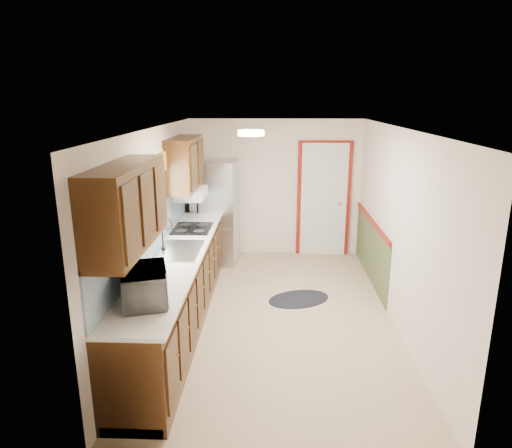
{
  "coord_description": "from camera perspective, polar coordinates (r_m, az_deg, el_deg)",
  "views": [
    {
      "loc": [
        -0.04,
        -5.44,
        2.75
      ],
      "look_at": [
        -0.26,
        0.3,
        1.15
      ],
      "focal_mm": 32.0,
      "sensor_mm": 36.0,
      "label": 1
    }
  ],
  "objects": [
    {
      "name": "refrigerator",
      "position": [
        7.78,
        -5.09,
        1.54
      ],
      "size": [
        0.77,
        0.75,
        1.75
      ],
      "rotation": [
        0.0,
        0.0,
        -0.06
      ],
      "color": "#B7B7BC",
      "rests_on": "ground"
    },
    {
      "name": "microwave",
      "position": [
        4.28,
        -13.77,
        -7.05
      ],
      "size": [
        0.48,
        0.65,
        0.39
      ],
      "primitive_type": "imported",
      "rotation": [
        0.0,
        0.0,
        1.87
      ],
      "color": "white",
      "rests_on": "kitchen_run"
    },
    {
      "name": "kitchen_run",
      "position": [
        5.63,
        -10.22,
        -4.86
      ],
      "size": [
        0.63,
        4.0,
        2.2
      ],
      "color": "#371E0C",
      "rests_on": "ground"
    },
    {
      "name": "cooktop",
      "position": [
        6.55,
        -7.99,
        -0.55
      ],
      "size": [
        0.53,
        0.63,
        0.02
      ],
      "primitive_type": "cube",
      "color": "black",
      "rests_on": "kitchen_run"
    },
    {
      "name": "back_wall_trim",
      "position": [
        7.94,
        9.63,
        1.78
      ],
      "size": [
        1.12,
        2.3,
        2.08
      ],
      "color": "maroon",
      "rests_on": "ground"
    },
    {
      "name": "ceiling_fixture",
      "position": [
        5.26,
        -0.63,
        11.31
      ],
      "size": [
        0.3,
        0.3,
        0.06
      ],
      "primitive_type": "cylinder",
      "color": "#FFD88C",
      "rests_on": "room_shell"
    },
    {
      "name": "rug",
      "position": [
        6.54,
        5.37,
        -9.31
      ],
      "size": [
        1.05,
        0.88,
        0.01
      ],
      "primitive_type": "ellipsoid",
      "rotation": [
        0.0,
        0.0,
        0.41
      ],
      "color": "black",
      "rests_on": "ground"
    },
    {
      "name": "room_shell",
      "position": [
        5.65,
        2.54,
        -0.36
      ],
      "size": [
        3.2,
        5.2,
        2.52
      ],
      "color": "tan",
      "rests_on": "ground"
    }
  ]
}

